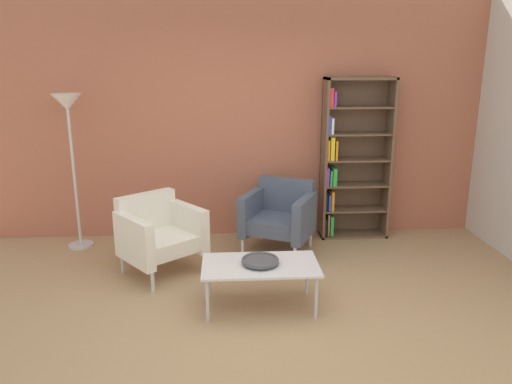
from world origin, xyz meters
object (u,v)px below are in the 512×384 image
armchair_spare_guest (159,233)px  coffee_table_low (260,267)px  decorative_bowl (260,260)px  floor_lamp_torchiere (69,121)px  bookshelf_tall (350,161)px  armchair_corner_red (280,215)px

armchair_spare_guest → coffee_table_low: bearing=-78.5°
decorative_bowl → floor_lamp_torchiere: floor_lamp_torchiere is taller
coffee_table_low → armchair_spare_guest: 1.25m
bookshelf_tall → armchair_spare_guest: (-2.16, -0.95, -0.51)m
coffee_table_low → bookshelf_tall: bearing=55.5°
coffee_table_low → armchair_spare_guest: bearing=140.3°
decorative_bowl → armchair_corner_red: size_ratio=0.35×
floor_lamp_torchiere → decorative_bowl: bearing=-38.6°
armchair_corner_red → floor_lamp_torchiere: floor_lamp_torchiere is taller
bookshelf_tall → armchair_corner_red: bookshelf_tall is taller
armchair_corner_red → armchair_spare_guest: bearing=-132.0°
decorative_bowl → bookshelf_tall: bearing=55.5°
decorative_bowl → floor_lamp_torchiere: 2.72m
decorative_bowl → armchair_spare_guest: size_ratio=0.34×
armchair_corner_red → armchair_spare_guest: (-1.28, -0.52, 0.00)m
armchair_corner_red → bookshelf_tall: bearing=51.6°
floor_lamp_torchiere → bookshelf_tall: bearing=3.1°
armchair_corner_red → floor_lamp_torchiere: 2.52m
bookshelf_tall → coffee_table_low: bearing=-124.5°
bookshelf_tall → decorative_bowl: bearing=-124.5°
coffee_table_low → floor_lamp_torchiere: bearing=141.4°
coffee_table_low → armchair_corner_red: 1.36m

